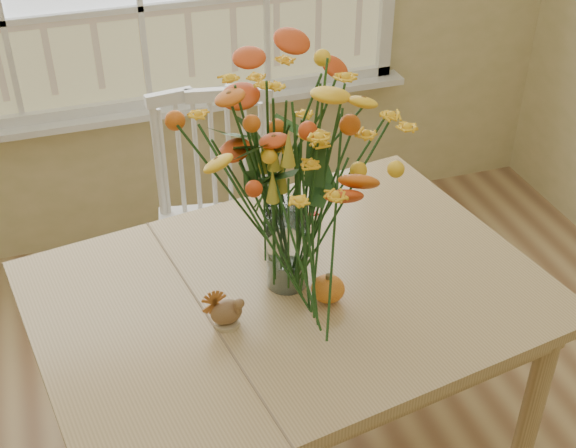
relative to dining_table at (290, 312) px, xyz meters
name	(u,v)px	position (x,y,z in m)	size (l,w,h in m)	color
dining_table	(290,312)	(0.00, 0.00, 0.00)	(1.61, 1.26, 0.78)	tan
windsor_chair	(217,210)	(-0.03, 0.81, -0.13)	(0.54, 0.52, 1.01)	white
flower_vase	(287,165)	(0.00, 0.03, 0.50)	(0.57, 0.57, 0.67)	white
pumpkin	(328,290)	(0.09, -0.08, 0.13)	(0.10, 0.10, 0.08)	#CE5518
turkey_figurine	(226,312)	(-0.22, -0.09, 0.14)	(0.09, 0.07, 0.11)	#CCB78C
dark_gourd	(291,219)	(0.10, 0.30, 0.12)	(0.13, 0.10, 0.07)	#38160F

